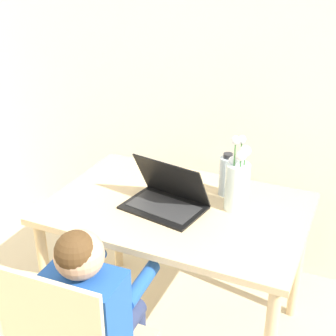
{
  "coord_description": "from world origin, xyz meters",
  "views": [
    {
      "loc": [
        0.49,
        -0.21,
        1.79
      ],
      "look_at": [
        -0.27,
        1.49,
        0.9
      ],
      "focal_mm": 50.0,
      "sensor_mm": 36.0,
      "label": 1
    }
  ],
  "objects_px": {
    "person_seated": "(94,306)",
    "flower_vase": "(237,182)",
    "laptop": "(167,196)",
    "water_bottle": "(227,175)"
  },
  "relations": [
    {
      "from": "person_seated",
      "to": "laptop",
      "type": "relative_size",
      "value": 2.5
    },
    {
      "from": "person_seated",
      "to": "laptop",
      "type": "height_order",
      "value": "person_seated"
    },
    {
      "from": "laptop",
      "to": "water_bottle",
      "type": "bearing_deg",
      "value": 55.96
    },
    {
      "from": "laptop",
      "to": "person_seated",
      "type": "bearing_deg",
      "value": -83.06
    },
    {
      "from": "person_seated",
      "to": "water_bottle",
      "type": "xyz_separation_m",
      "value": [
        0.24,
        0.8,
        0.22
      ]
    },
    {
      "from": "person_seated",
      "to": "flower_vase",
      "type": "height_order",
      "value": "flower_vase"
    },
    {
      "from": "flower_vase",
      "to": "water_bottle",
      "type": "height_order",
      "value": "flower_vase"
    },
    {
      "from": "flower_vase",
      "to": "water_bottle",
      "type": "relative_size",
      "value": 1.68
    },
    {
      "from": "person_seated",
      "to": "water_bottle",
      "type": "bearing_deg",
      "value": -108.89
    },
    {
      "from": "water_bottle",
      "to": "person_seated",
      "type": "bearing_deg",
      "value": -106.8
    }
  ]
}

